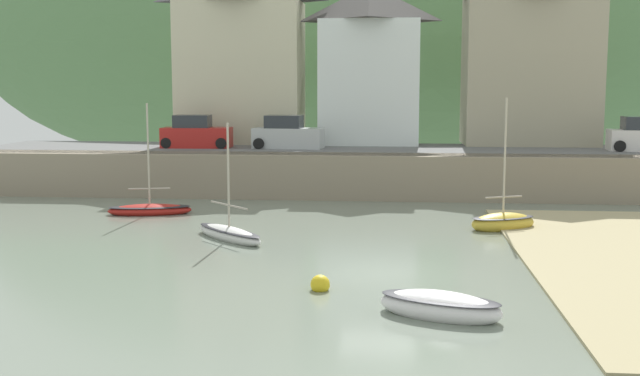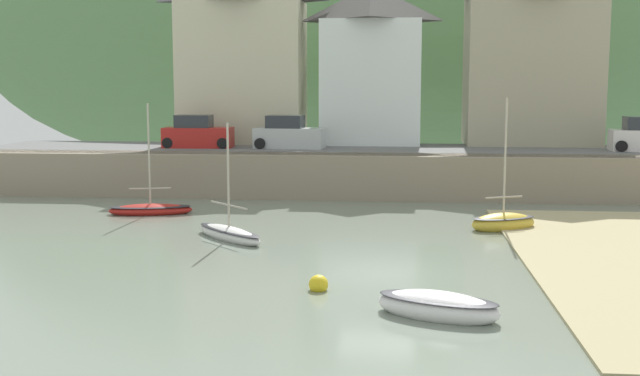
% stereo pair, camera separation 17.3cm
% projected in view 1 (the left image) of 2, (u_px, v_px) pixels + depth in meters
% --- Properties ---
extents(ground, '(48.00, 41.00, 0.61)m').
position_uv_depth(ground, '(437.00, 374.00, 16.52)').
color(ground, gray).
extents(quay_seawall, '(48.00, 9.40, 2.40)m').
position_uv_depth(quay_seawall, '(384.00, 173.00, 43.20)').
color(quay_seawall, gray).
rests_on(quay_seawall, ground).
extents(hillside_backdrop, '(80.00, 44.00, 27.65)m').
position_uv_depth(hillside_backdrop, '(367.00, 49.00, 79.53)').
color(hillside_backdrop, '#58824F').
rests_on(hillside_backdrop, ground).
extents(waterfront_building_left, '(8.13, 5.06, 11.12)m').
position_uv_depth(waterfront_building_left, '(241.00, 55.00, 50.78)').
color(waterfront_building_left, beige).
rests_on(waterfront_building_left, ground).
extents(waterfront_building_centre, '(6.47, 5.73, 9.97)m').
position_uv_depth(waterfront_building_centre, '(370.00, 63.00, 50.10)').
color(waterfront_building_centre, white).
rests_on(waterfront_building_centre, ground).
extents(waterfront_building_right, '(8.38, 5.34, 11.51)m').
position_uv_depth(waterfront_building_right, '(530.00, 51.00, 49.09)').
color(waterfront_building_right, tan).
rests_on(waterfront_building_right, ground).
extents(church_with_spire, '(3.00, 3.00, 14.73)m').
position_uv_depth(church_with_spire, '(581.00, 26.00, 52.45)').
color(church_with_spire, gray).
rests_on(church_with_spire, ground).
extents(sailboat_white_hull, '(3.23, 2.41, 5.83)m').
position_uv_depth(sailboat_white_hull, '(503.00, 222.00, 33.77)').
color(sailboat_white_hull, gold).
rests_on(sailboat_white_hull, ground).
extents(rowboat_small_beached, '(4.16, 2.21, 5.43)m').
position_uv_depth(rowboat_small_beached, '(150.00, 209.00, 37.73)').
color(rowboat_small_beached, '#A71D17').
rests_on(rowboat_small_beached, ground).
extents(sailboat_nearest_shore, '(3.65, 2.50, 0.90)m').
position_uv_depth(sailboat_nearest_shore, '(440.00, 306.00, 21.11)').
color(sailboat_nearest_shore, white).
rests_on(sailboat_nearest_shore, ground).
extents(motorboat_with_cabin, '(3.66, 3.74, 4.82)m').
position_uv_depth(motorboat_with_cabin, '(229.00, 233.00, 31.59)').
color(motorboat_with_cabin, silver).
rests_on(motorboat_with_cabin, ground).
extents(parked_car_near_slipway, '(4.15, 1.82, 1.95)m').
position_uv_depth(parked_car_near_slipway, '(196.00, 134.00, 47.15)').
color(parked_car_near_slipway, '#B0201C').
rests_on(parked_car_near_slipway, ground).
extents(parked_car_by_wall, '(4.24, 2.07, 1.95)m').
position_uv_depth(parked_car_by_wall, '(287.00, 135.00, 46.65)').
color(parked_car_by_wall, '#B3B9B9').
rests_on(parked_car_by_wall, ground).
extents(mooring_buoy, '(0.59, 0.59, 0.59)m').
position_uv_depth(mooring_buoy, '(320.00, 284.00, 23.80)').
color(mooring_buoy, yellow).
rests_on(mooring_buoy, ground).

